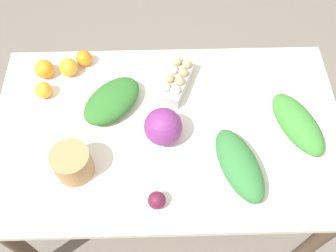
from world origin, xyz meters
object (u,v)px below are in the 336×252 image
cabbage_purple (163,127)px  beet_root (157,200)px  egg_carton (176,80)px  orange_2 (84,58)px  orange_1 (43,90)px  orange_0 (68,67)px  greens_bunch_scallion (298,124)px  greens_bunch_chard (112,101)px  greens_bunch_kale (239,165)px  paper_bag (72,163)px  orange_3 (44,69)px

cabbage_purple → beet_root: bearing=84.2°
egg_carton → orange_2: bearing=-87.7°
orange_1 → egg_carton: bearing=-176.5°
cabbage_purple → orange_0: 0.52m
beet_root → orange_1: (0.46, -0.48, 0.00)m
greens_bunch_scallion → orange_0: size_ratio=3.79×
greens_bunch_chard → greens_bunch_kale: bearing=147.6°
egg_carton → greens_bunch_scallion: greens_bunch_scallion is taller
paper_bag → greens_bunch_scallion: (-0.85, -0.15, -0.01)m
orange_0 → greens_bunch_chard: bearing=137.3°
cabbage_purple → paper_bag: bearing=22.5°
egg_carton → orange_3: size_ratio=3.03×
egg_carton → paper_bag: paper_bag is taller
cabbage_purple → paper_bag: cabbage_purple is taller
cabbage_purple → greens_bunch_chard: size_ratio=0.54×
beet_root → orange_2: bearing=-64.6°
beet_root → orange_0: 0.71m
orange_0 → cabbage_purple: bearing=140.6°
egg_carton → greens_bunch_chard: (0.26, 0.10, -0.00)m
paper_bag → beet_root: size_ratio=2.23×
greens_bunch_chard → egg_carton: bearing=-159.6°
cabbage_purple → beet_root: cabbage_purple is taller
greens_bunch_scallion → orange_3: size_ratio=3.73×
orange_3 → egg_carton: bearing=172.4°
beet_root → greens_bunch_scallion: bearing=-152.1°
greens_bunch_scallion → orange_1: greens_bunch_scallion is taller
greens_bunch_kale → orange_0: size_ratio=3.89×
paper_bag → orange_3: paper_bag is taller
beet_root → orange_1: 0.67m
beet_root → orange_3: 0.76m
egg_carton → greens_bunch_kale: 0.45m
cabbage_purple → orange_2: 0.51m
greens_bunch_chard → orange_3: size_ratio=3.38×
orange_1 → orange_3: orange_3 is taller
beet_root → orange_0: bearing=-58.3°
greens_bunch_scallion → orange_0: 0.97m
greens_bunch_kale → orange_2: 0.81m
greens_bunch_kale → beet_root: bearing=21.7°
paper_bag → orange_3: 0.49m
cabbage_purple → orange_1: bearing=-23.4°
cabbage_purple → orange_0: bearing=-39.4°
greens_bunch_kale → orange_1: (0.76, -0.37, -0.01)m
paper_bag → greens_bunch_scallion: bearing=-169.8°
greens_bunch_kale → egg_carton: bearing=-61.8°
cabbage_purple → greens_bunch_scallion: cabbage_purple is taller
orange_0 → orange_1: bearing=51.9°
beet_root → greens_bunch_kale: bearing=-158.3°
orange_3 → greens_bunch_chard: bearing=149.9°
beet_root → orange_2: (0.31, -0.65, 0.00)m
orange_2 → orange_3: 0.17m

